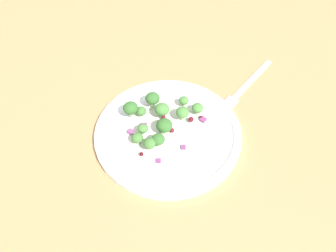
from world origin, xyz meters
TOP-DOWN VIEW (x-y plane):
  - ground_plane at (0.00, 0.00)cm, footprint 180.00×180.00cm
  - plate at (-1.37, -2.38)cm, footprint 27.39×27.39cm
  - dressing_pool at (-1.37, -2.38)cm, footprint 15.89×15.89cm
  - broccoli_floret_0 at (3.24, -5.05)cm, footprint 2.18×2.18cm
  - broccoli_floret_1 at (-7.15, -6.00)cm, footprint 2.81×2.81cm
  - broccoli_floret_2 at (-4.35, -0.43)cm, footprint 2.45×2.45cm
  - broccoli_floret_3 at (-4.12, -9.73)cm, footprint 2.84×2.84cm
  - broccoli_floret_4 at (-7.89, 0.01)cm, footprint 1.92×1.92cm
  - broccoli_floret_5 at (-6.28, 2.74)cm, footprint 2.21×2.21cm
  - broccoli_floret_6 at (-0.27, -6.79)cm, footprint 1.94×1.94cm
  - broccoli_floret_7 at (2.03, -7.50)cm, footprint 2.08×2.08cm
  - broccoli_floret_8 at (-4.60, -3.86)cm, footprint 2.77×2.77cm
  - broccoli_floret_9 at (2.26, -3.71)cm, footprint 2.36×2.36cm
  - broccoli_floret_10 at (-4.57, -7.88)cm, footprint 2.01×2.01cm
  - broccoli_floret_11 at (-0.91, -3.00)cm, footprint 2.95×2.95cm
  - cranberry_0 at (4.87, -6.35)cm, footprint 0.73×0.73cm
  - cranberry_1 at (-3.78, 1.69)cm, footprint 0.99×0.99cm
  - cranberry_2 at (-4.90, 3.53)cm, footprint 0.79×0.79cm
  - cranberry_3 at (-1.00, -1.58)cm, footprint 0.84×0.84cm
  - cranberry_4 at (-3.90, -3.53)cm, footprint 0.83×0.83cm
  - cranberry_5 at (-5.29, -4.13)cm, footprint 0.72×0.72cm
  - onion_bit_0 at (1.69, -4.05)cm, footprint 1.45×1.47cm
  - onion_bit_1 at (-1.72, -6.98)cm, footprint 1.11×1.41cm
  - onion_bit_2 at (5.57, -3.29)cm, footprint 1.03×1.00cm
  - onion_bit_3 at (0.30, -9.08)cm, footprint 1.27×1.30cm
  - onion_bit_4 at (-4.47, 3.97)cm, footprint 1.49×1.49cm
  - onion_bit_5 at (2.29, 0.78)cm, footprint 0.97×0.97cm
  - fork at (-15.96, 12.54)cm, footprint 16.60×11.60cm

SIDE VIEW (x-z plane):
  - ground_plane at x=0.00cm, z-range -2.00..0.00cm
  - fork at x=-15.96cm, z-range 0.00..0.50cm
  - plate at x=-1.37cm, z-range 0.01..1.71cm
  - dressing_pool at x=-1.37cm, z-range 1.20..1.40cm
  - onion_bit_2 at x=5.57cm, z-range 1.36..1.66cm
  - onion_bit_5 at x=2.29cm, z-range 1.39..1.86cm
  - cranberry_5 at x=-5.29cm, z-range 1.28..2.00cm
  - onion_bit_0 at x=1.69cm, z-range 1.45..1.85cm
  - cranberry_2 at x=-4.90cm, z-range 1.28..2.07cm
  - onion_bit_4 at x=-4.47cm, z-range 1.51..1.96cm
  - onion_bit_3 at x=0.30cm, z-range 1.51..2.11cm
  - onion_bit_1 at x=-1.72cm, z-range 1.54..2.11cm
  - cranberry_3 at x=-1.00cm, z-range 1.58..2.42cm
  - cranberry_0 at x=4.87cm, z-range 1.69..2.42cm
  - cranberry_4 at x=-3.90cm, z-range 1.74..2.57cm
  - cranberry_1 at x=-3.78cm, z-range 1.77..2.76cm
  - broccoli_floret_10 at x=-4.57cm, z-range 1.49..3.53cm
  - broccoli_floret_5 at x=-6.28cm, z-range 1.65..3.89cm
  - broccoli_floret_7 at x=2.03cm, z-range 1.77..3.87cm
  - broccoli_floret_4 at x=-7.89cm, z-range 1.88..3.83cm
  - broccoli_floret_6 at x=-0.27cm, z-range 2.07..4.03cm
  - broccoli_floret_0 at x=3.24cm, z-range 2.10..4.30cm
  - broccoli_floret_9 at x=2.26cm, z-range 2.02..4.41cm
  - broccoli_floret_11 at x=-0.91cm, z-range 1.80..4.79cm
  - broccoli_floret_2 at x=-4.35cm, z-range 2.12..4.61cm
  - broccoli_floret_8 at x=-4.60cm, z-range 2.06..4.86cm
  - broccoli_floret_1 at x=-7.15cm, z-range 2.09..4.94cm
  - broccoli_floret_3 at x=-4.12cm, z-range 2.20..5.07cm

